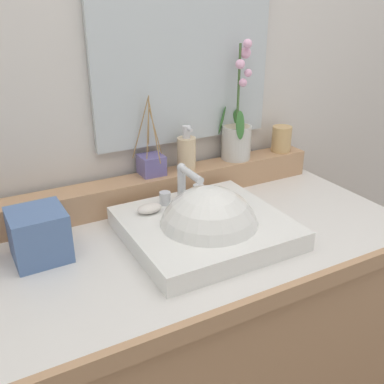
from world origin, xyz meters
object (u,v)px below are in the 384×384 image
object	(u,v)px
potted_plant	(237,133)
reed_diffuser	(151,164)
sink_basin	(207,233)
soap_bar	(150,209)
soap_dispenser	(187,152)
tumbler_cup	(281,139)
tissue_box	(39,235)

from	to	relation	value
potted_plant	reed_diffuser	bearing A→B (deg)	179.05
sink_basin	soap_bar	bearing A→B (deg)	133.49
soap_dispenser	tumbler_cup	size ratio (longest dim) A/B	1.60
tumbler_cup	reed_diffuser	bearing A→B (deg)	178.03
sink_basin	potted_plant	distance (m)	0.43
soap_bar	reed_diffuser	bearing A→B (deg)	64.30
tissue_box	sink_basin	bearing A→B (deg)	-16.07
soap_dispenser	tissue_box	size ratio (longest dim) A/B	1.10
sink_basin	soap_dispenser	bearing A→B (deg)	73.09
reed_diffuser	tissue_box	bearing A→B (deg)	-154.63
tumbler_cup	sink_basin	bearing A→B (deg)	-148.90
sink_basin	tissue_box	world-z (taller)	sink_basin
tumbler_cup	reed_diffuser	distance (m)	0.49
sink_basin	soap_bar	size ratio (longest dim) A/B	5.88
soap_bar	tissue_box	size ratio (longest dim) A/B	0.54
soap_bar	tumbler_cup	size ratio (longest dim) A/B	0.78
sink_basin	tumbler_cup	distance (m)	0.55
soap_dispenser	tumbler_cup	bearing A→B (deg)	0.28
potted_plant	tissue_box	xyz separation A→B (m)	(-0.69, -0.17, -0.11)
sink_basin	reed_diffuser	size ratio (longest dim) A/B	1.70
tumbler_cup	tissue_box	world-z (taller)	tumbler_cup
potted_plant	tissue_box	bearing A→B (deg)	-165.78
sink_basin	tumbler_cup	size ratio (longest dim) A/B	4.61
sink_basin	potted_plant	world-z (taller)	potted_plant
sink_basin	tissue_box	xyz separation A→B (m)	(-0.41, 0.12, 0.05)
soap_bar	reed_diffuser	size ratio (longest dim) A/B	0.29
potted_plant	reed_diffuser	distance (m)	0.31
soap_dispenser	soap_bar	bearing A→B (deg)	-141.42
soap_dispenser	tumbler_cup	xyz separation A→B (m)	(0.38, 0.00, -0.01)
potted_plant	tissue_box	size ratio (longest dim) A/B	2.97
tumbler_cup	soap_dispenser	bearing A→B (deg)	-179.72
soap_dispenser	reed_diffuser	xyz separation A→B (m)	(-0.11, 0.02, -0.02)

